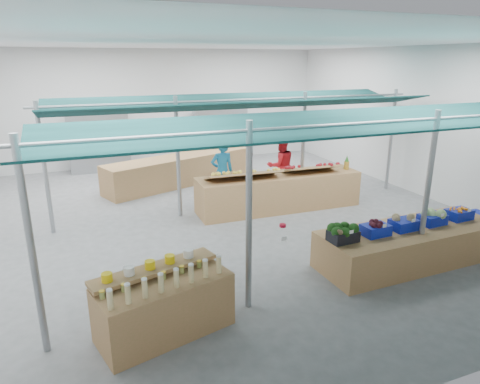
{
  "coord_description": "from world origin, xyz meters",
  "views": [
    {
      "loc": [
        -3.37,
        -9.6,
        3.83
      ],
      "look_at": [
        -0.19,
        -1.6,
        1.15
      ],
      "focal_mm": 32.0,
      "sensor_mm": 36.0,
      "label": 1
    }
  ],
  "objects": [
    {
      "name": "floor",
      "position": [
        0.0,
        0.0,
        0.0
      ],
      "size": [
        13.0,
        13.0,
        0.0
      ],
      "primitive_type": "plane",
      "color": "slate",
      "rests_on": "ground"
    },
    {
      "name": "hall",
      "position": [
        0.0,
        1.44,
        2.65
      ],
      "size": [
        13.0,
        13.0,
        13.0
      ],
      "color": "silver",
      "rests_on": "ground"
    },
    {
      "name": "pole_grid",
      "position": [
        0.75,
        -1.75,
        1.81
      ],
      "size": [
        10.0,
        4.6,
        3.0
      ],
      "color": "gray",
      "rests_on": "floor"
    },
    {
      "name": "awnings",
      "position": [
        0.75,
        -1.75,
        2.78
      ],
      "size": [
        9.5,
        7.08,
        0.3
      ],
      "color": "#092828",
      "rests_on": "pole_grid"
    },
    {
      "name": "back_shelving_left",
      "position": [
        -2.5,
        6.0,
        1.0
      ],
      "size": [
        2.0,
        0.5,
        2.0
      ],
      "primitive_type": "cube",
      "color": "#B23F33",
      "rests_on": "floor"
    },
    {
      "name": "back_shelving_right",
      "position": [
        2.0,
        6.0,
        1.0
      ],
      "size": [
        2.0,
        0.5,
        2.0
      ],
      "primitive_type": "cube",
      "color": "#B23F33",
      "rests_on": "floor"
    },
    {
      "name": "bottle_shelf",
      "position": [
        -2.4,
        -4.17,
        0.46
      ],
      "size": [
        2.05,
        1.53,
        1.12
      ],
      "rotation": [
        0.0,
        0.0,
        0.25
      ],
      "color": "olive",
      "rests_on": "floor"
    },
    {
      "name": "veg_counter",
      "position": [
        2.52,
        -3.71,
        0.36
      ],
      "size": [
        3.74,
        1.33,
        0.72
      ],
      "primitive_type": "cube",
      "rotation": [
        0.0,
        0.0,
        0.03
      ],
      "color": "olive",
      "rests_on": "floor"
    },
    {
      "name": "fruit_counter",
      "position": [
        1.58,
        0.06,
        0.47
      ],
      "size": [
        4.39,
        1.15,
        0.94
      ],
      "primitive_type": "cube",
      "rotation": [
        0.0,
        0.0,
        -0.03
      ],
      "color": "olive",
      "rests_on": "floor"
    },
    {
      "name": "far_counter",
      "position": [
        -0.25,
        3.37,
        0.45
      ],
      "size": [
        5.07,
        2.69,
        0.91
      ],
      "primitive_type": "cube",
      "rotation": [
        0.0,
        0.0,
        0.35
      ],
      "color": "olive",
      "rests_on": "floor"
    },
    {
      "name": "crate_stack",
      "position": [
        4.84,
        -3.18,
        0.28
      ],
      "size": [
        0.47,
        0.33,
        0.55
      ],
      "primitive_type": "cube",
      "rotation": [
        0.0,
        0.0,
        0.01
      ],
      "color": "#0E1FA1",
      "rests_on": "floor"
    },
    {
      "name": "vendor_left",
      "position": [
        0.38,
        1.16,
        0.87
      ],
      "size": [
        0.65,
        0.43,
        1.75
      ],
      "primitive_type": "imported",
      "rotation": [
        0.0,
        0.0,
        3.12
      ],
      "color": "#176D9B",
      "rests_on": "floor"
    },
    {
      "name": "vendor_right",
      "position": [
        2.18,
        1.16,
        0.87
      ],
      "size": [
        0.86,
        0.68,
        1.75
      ],
      "primitive_type": "imported",
      "rotation": [
        0.0,
        0.0,
        3.12
      ],
      "color": "red",
      "rests_on": "floor"
    },
    {
      "name": "crate_broccoli",
      "position": [
        0.93,
        -3.75,
        0.88
      ],
      "size": [
        0.52,
        0.41,
        0.35
      ],
      "rotation": [
        0.0,
        0.0,
        0.05
      ],
      "color": "black",
      "rests_on": "veg_counter"
    },
    {
      "name": "crate_beets",
      "position": [
        1.65,
        -3.73,
        0.85
      ],
      "size": [
        0.52,
        0.41,
        0.29
      ],
      "rotation": [
        0.0,
        0.0,
        0.05
      ],
      "color": "#0E1FA1",
      "rests_on": "veg_counter"
    },
    {
      "name": "crate_celeriac",
      "position": [
        2.32,
        -3.71,
        0.87
      ],
      "size": [
        0.52,
        0.41,
        0.31
      ],
      "rotation": [
        0.0,
        0.0,
        0.05
      ],
      "color": "#0E1FA1",
      "rests_on": "veg_counter"
    },
    {
      "name": "crate_cabbage",
      "position": [
        3.04,
        -3.69,
        0.88
      ],
      "size": [
        0.52,
        0.41,
        0.35
      ],
      "rotation": [
        0.0,
        0.0,
        0.05
      ],
      "color": "#0E1FA1",
      "rests_on": "veg_counter"
    },
    {
      "name": "crate_carrots",
      "position": [
        3.76,
        -3.68,
        0.83
      ],
      "size": [
        0.52,
        0.41,
        0.29
      ],
      "rotation": [
        0.0,
        0.0,
        0.05
      ],
      "color": "#0E1FA1",
      "rests_on": "veg_counter"
    },
    {
      "name": "sparrow",
      "position": [
        0.77,
        -3.88,
        0.97
      ],
      "size": [
        0.12,
        0.09,
        0.11
      ],
      "rotation": [
        0.0,
        0.0,
        0.05
      ],
      "color": "brown",
      "rests_on": "crate_broccoli"
    },
    {
      "name": "pole_ribbon",
      "position": [
        -0.17,
        -3.53,
        1.08
      ],
      "size": [
        0.12,
        0.12,
        0.28
      ],
      "color": "#B80C21",
      "rests_on": "pole_grid"
    },
    {
      "name": "apple_heap_yellow",
      "position": [
        0.53,
        -0.01,
        1.1
      ],
      "size": [
        1.93,
        0.8,
        0.27
      ],
      "rotation": [
        0.0,
        0.0,
        -0.05
      ],
      "color": "#997247",
      "rests_on": "fruit_counter"
    },
    {
      "name": "apple_heap_red",
      "position": [
        2.46,
        -0.06,
        1.1
      ],
      "size": [
        1.53,
        0.77,
        0.27
      ],
      "rotation": [
        0.0,
        0.0,
        -0.05
      ],
      "color": "#997247",
      "rests_on": "fruit_counter"
    },
    {
      "name": "pineapple",
      "position": [
        3.55,
        -0.09,
        1.12
      ],
      "size": [
        0.14,
        0.14,
        0.39
      ],
      "rotation": [
        0.0,
        0.0,
        -0.05
      ],
      "color": "#8C6019",
      "rests_on": "fruit_counter"
    }
  ]
}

